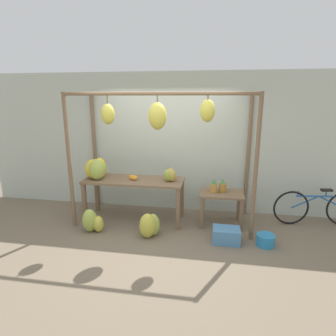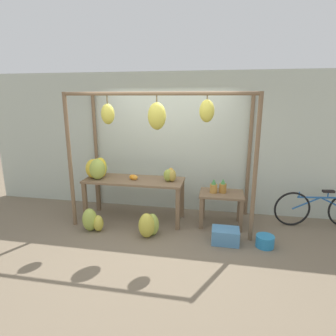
{
  "view_description": "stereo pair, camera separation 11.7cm",
  "coord_description": "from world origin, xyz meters",
  "px_view_note": "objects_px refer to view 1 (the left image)",
  "views": [
    {
      "loc": [
        0.91,
        -4.22,
        2.32
      ],
      "look_at": [
        0.1,
        0.67,
        1.06
      ],
      "focal_mm": 30.0,
      "sensor_mm": 36.0,
      "label": 1
    },
    {
      "loc": [
        1.03,
        -4.2,
        2.32
      ],
      "look_at": [
        0.1,
        0.67,
        1.06
      ],
      "focal_mm": 30.0,
      "sensor_mm": 36.0,
      "label": 2
    }
  ],
  "objects_px": {
    "banana_pile_on_table": "(97,169)",
    "orange_pile": "(134,178)",
    "fruit_crate_white": "(226,235)",
    "parked_bicycle": "(318,207)",
    "blue_bucket": "(266,240)",
    "banana_pile_ground_left": "(92,221)",
    "banana_pile_ground_right": "(149,226)",
    "papaya_pile": "(170,175)",
    "pineapple_cluster": "(218,186)"
  },
  "relations": [
    {
      "from": "orange_pile",
      "to": "papaya_pile",
      "type": "height_order",
      "value": "papaya_pile"
    },
    {
      "from": "orange_pile",
      "to": "banana_pile_ground_left",
      "type": "distance_m",
      "value": 1.07
    },
    {
      "from": "banana_pile_ground_right",
      "to": "parked_bicycle",
      "type": "distance_m",
      "value": 3.11
    },
    {
      "from": "orange_pile",
      "to": "parked_bicycle",
      "type": "distance_m",
      "value": 3.45
    },
    {
      "from": "blue_bucket",
      "to": "parked_bicycle",
      "type": "distance_m",
      "value": 1.44
    },
    {
      "from": "parked_bicycle",
      "to": "blue_bucket",
      "type": "bearing_deg",
      "value": -138.06
    },
    {
      "from": "banana_pile_on_table",
      "to": "blue_bucket",
      "type": "bearing_deg",
      "value": -11.25
    },
    {
      "from": "banana_pile_ground_right",
      "to": "pineapple_cluster",
      "type": "bearing_deg",
      "value": 30.3
    },
    {
      "from": "banana_pile_ground_right",
      "to": "parked_bicycle",
      "type": "bearing_deg",
      "value": 17.41
    },
    {
      "from": "orange_pile",
      "to": "banana_pile_ground_right",
      "type": "distance_m",
      "value": 0.98
    },
    {
      "from": "banana_pile_on_table",
      "to": "pineapple_cluster",
      "type": "distance_m",
      "value": 2.3
    },
    {
      "from": "banana_pile_on_table",
      "to": "fruit_crate_white",
      "type": "bearing_deg",
      "value": -13.86
    },
    {
      "from": "banana_pile_on_table",
      "to": "pineapple_cluster",
      "type": "height_order",
      "value": "banana_pile_on_table"
    },
    {
      "from": "banana_pile_ground_right",
      "to": "blue_bucket",
      "type": "bearing_deg",
      "value": -0.61
    },
    {
      "from": "banana_pile_on_table",
      "to": "parked_bicycle",
      "type": "xyz_separation_m",
      "value": [
        4.11,
        0.34,
        -0.65
      ]
    },
    {
      "from": "blue_bucket",
      "to": "banana_pile_ground_right",
      "type": "bearing_deg",
      "value": 179.39
    },
    {
      "from": "papaya_pile",
      "to": "pineapple_cluster",
      "type": "bearing_deg",
      "value": 3.27
    },
    {
      "from": "banana_pile_on_table",
      "to": "orange_pile",
      "type": "height_order",
      "value": "banana_pile_on_table"
    },
    {
      "from": "banana_pile_ground_left",
      "to": "blue_bucket",
      "type": "bearing_deg",
      "value": -0.12
    },
    {
      "from": "pineapple_cluster",
      "to": "banana_pile_ground_left",
      "type": "xyz_separation_m",
      "value": [
        -2.16,
        -0.68,
        -0.55
      ]
    },
    {
      "from": "orange_pile",
      "to": "fruit_crate_white",
      "type": "distance_m",
      "value": 1.96
    },
    {
      "from": "banana_pile_ground_right",
      "to": "parked_bicycle",
      "type": "relative_size",
      "value": 0.29
    },
    {
      "from": "parked_bicycle",
      "to": "orange_pile",
      "type": "bearing_deg",
      "value": -174.18
    },
    {
      "from": "blue_bucket",
      "to": "pineapple_cluster",
      "type": "bearing_deg",
      "value": 138.36
    },
    {
      "from": "banana_pile_ground_left",
      "to": "parked_bicycle",
      "type": "xyz_separation_m",
      "value": [
        3.99,
        0.94,
        0.15
      ]
    },
    {
      "from": "orange_pile",
      "to": "blue_bucket",
      "type": "height_order",
      "value": "orange_pile"
    },
    {
      "from": "pineapple_cluster",
      "to": "parked_bicycle",
      "type": "distance_m",
      "value": 1.89
    },
    {
      "from": "orange_pile",
      "to": "fruit_crate_white",
      "type": "bearing_deg",
      "value": -19.21
    },
    {
      "from": "banana_pile_on_table",
      "to": "papaya_pile",
      "type": "relative_size",
      "value": 2.35
    },
    {
      "from": "fruit_crate_white",
      "to": "parked_bicycle",
      "type": "height_order",
      "value": "parked_bicycle"
    },
    {
      "from": "banana_pile_on_table",
      "to": "parked_bicycle",
      "type": "relative_size",
      "value": 0.36
    },
    {
      "from": "orange_pile",
      "to": "fruit_crate_white",
      "type": "xyz_separation_m",
      "value": [
        1.72,
        -0.6,
        -0.73
      ]
    },
    {
      "from": "fruit_crate_white",
      "to": "pineapple_cluster",
      "type": "bearing_deg",
      "value": 102.58
    },
    {
      "from": "blue_bucket",
      "to": "fruit_crate_white",
      "type": "bearing_deg",
      "value": 179.36
    },
    {
      "from": "banana_pile_on_table",
      "to": "papaya_pile",
      "type": "bearing_deg",
      "value": 1.09
    },
    {
      "from": "banana_pile_ground_left",
      "to": "banana_pile_on_table",
      "type": "bearing_deg",
      "value": 101.48
    },
    {
      "from": "banana_pile_ground_right",
      "to": "fruit_crate_white",
      "type": "height_order",
      "value": "banana_pile_ground_right"
    },
    {
      "from": "fruit_crate_white",
      "to": "blue_bucket",
      "type": "relative_size",
      "value": 1.54
    },
    {
      "from": "banana_pile_on_table",
      "to": "papaya_pile",
      "type": "height_order",
      "value": "banana_pile_on_table"
    },
    {
      "from": "pineapple_cluster",
      "to": "blue_bucket",
      "type": "distance_m",
      "value": 1.21
    },
    {
      "from": "banana_pile_on_table",
      "to": "banana_pile_ground_right",
      "type": "height_order",
      "value": "banana_pile_on_table"
    },
    {
      "from": "orange_pile",
      "to": "papaya_pile",
      "type": "relative_size",
      "value": 0.68
    },
    {
      "from": "banana_pile_ground_left",
      "to": "orange_pile",
      "type": "bearing_deg",
      "value": 44.94
    },
    {
      "from": "banana_pile_on_table",
      "to": "parked_bicycle",
      "type": "height_order",
      "value": "banana_pile_on_table"
    },
    {
      "from": "banana_pile_ground_left",
      "to": "fruit_crate_white",
      "type": "relative_size",
      "value": 0.97
    },
    {
      "from": "parked_bicycle",
      "to": "papaya_pile",
      "type": "height_order",
      "value": "papaya_pile"
    },
    {
      "from": "pineapple_cluster",
      "to": "papaya_pile",
      "type": "relative_size",
      "value": 1.2
    },
    {
      "from": "pineapple_cluster",
      "to": "blue_bucket",
      "type": "height_order",
      "value": "pineapple_cluster"
    },
    {
      "from": "orange_pile",
      "to": "fruit_crate_white",
      "type": "relative_size",
      "value": 0.38
    },
    {
      "from": "orange_pile",
      "to": "banana_pile_on_table",
      "type": "bearing_deg",
      "value": 179.72
    }
  ]
}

